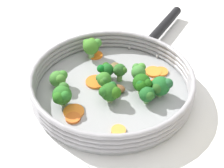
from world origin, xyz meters
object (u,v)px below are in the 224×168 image
carrot_slice_7 (73,118)px  mushroom_piece_0 (115,67)px  carrot_slice_0 (96,55)px  broccoli_floret_10 (91,46)px  broccoli_floret_9 (148,95)px  broccoli_floret_7 (142,84)px  carrot_slice_2 (74,112)px  carrot_slice_1 (153,72)px  broccoli_floret_3 (139,71)px  broccoli_floret_2 (62,95)px  mushroom_piece_1 (118,89)px  broccoli_floret_4 (105,70)px  broccoli_floret_8 (161,86)px  broccoli_floret_1 (120,71)px  broccoli_floret_5 (110,92)px  carrot_slice_5 (118,130)px  carrot_slice_6 (158,84)px  carrot_slice_3 (161,72)px  skillet (112,91)px  broccoli_floret_6 (59,79)px  carrot_slice_4 (96,82)px  broccoli_floret_0 (104,80)px

carrot_slice_7 → mushroom_piece_0: (-0.13, -0.14, 0.00)m
carrot_slice_0 → broccoli_floret_10: size_ratio=0.70×
broccoli_floret_9 → broccoli_floret_7: bearing=-85.8°
carrot_slice_2 → carrot_slice_1: bearing=-158.8°
broccoli_floret_3 → broccoli_floret_2: bearing=10.8°
carrot_slice_2 → mushroom_piece_1: bearing=-160.0°
carrot_slice_0 → broccoli_floret_4: broccoli_floret_4 is taller
carrot_slice_7 → broccoli_floret_8: 0.20m
broccoli_floret_7 → mushroom_piece_1: bearing=-26.3°
broccoli_floret_1 → broccoli_floret_5: size_ratio=0.97×
broccoli_floret_8 → carrot_slice_2: bearing=-0.0°
carrot_slice_5 → broccoli_floret_1: (-0.05, -0.15, 0.03)m
carrot_slice_6 → mushroom_piece_1: 0.09m
broccoli_floret_10 → carrot_slice_2: bearing=66.5°
carrot_slice_3 → skillet: bearing=12.1°
broccoli_floret_2 → broccoli_floret_8: size_ratio=1.02×
broccoli_floret_2 → broccoli_floret_6: broccoli_floret_2 is taller
skillet → carrot_slice_5: carrot_slice_5 is taller
carrot_slice_1 → carrot_slice_2: carrot_slice_1 is taller
carrot_slice_2 → broccoli_floret_6: bearing=-80.0°
carrot_slice_6 → broccoli_floret_9: (0.04, 0.05, 0.02)m
carrot_slice_6 → broccoli_floret_8: broccoli_floret_8 is taller
skillet → broccoli_floret_2: (0.11, 0.02, 0.04)m
carrot_slice_1 → broccoli_floret_10: broccoli_floret_10 is taller
broccoli_floret_4 → broccoli_floret_6: (0.11, 0.00, 0.00)m
carrot_slice_4 → broccoli_floret_2: (0.08, 0.05, 0.03)m
carrot_slice_4 → carrot_slice_3: bearing=178.6°
carrot_slice_3 → carrot_slice_5: (0.15, 0.15, 0.00)m
carrot_slice_4 → broccoli_floret_1: broccoli_floret_1 is taller
carrot_slice_4 → broccoli_floret_8: broccoli_floret_8 is taller
broccoli_floret_4 → broccoli_floret_0: bearing=71.7°
mushroom_piece_0 → carrot_slice_5: bearing=76.2°
carrot_slice_0 → broccoli_floret_7: broccoli_floret_7 is taller
carrot_slice_1 → mushroom_piece_0: mushroom_piece_0 is taller
broccoli_floret_0 → mushroom_piece_0: broccoli_floret_0 is taller
carrot_slice_0 → carrot_slice_6: 0.19m
broccoli_floret_3 → broccoli_floret_10: bearing=-56.7°
carrot_slice_0 → broccoli_floret_8: bearing=118.4°
skillet → carrot_slice_1: size_ratio=8.94×
mushroom_piece_1 → carrot_slice_3: bearing=-162.2°
carrot_slice_1 → broccoli_floret_0: 0.13m
carrot_slice_2 → carrot_slice_5: size_ratio=1.50×
carrot_slice_6 → carrot_slice_4: bearing=-18.9°
broccoli_floret_10 → mushroom_piece_0: (-0.04, 0.06, -0.03)m
broccoli_floret_5 → broccoli_floret_1: bearing=-122.8°
skillet → carrot_slice_7: bearing=33.8°
carrot_slice_1 → carrot_slice_2: 0.22m
carrot_slice_3 → broccoli_floret_7: (0.07, 0.06, 0.03)m
carrot_slice_4 → carrot_slice_6: same height
broccoli_floret_3 → carrot_slice_6: bearing=147.7°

